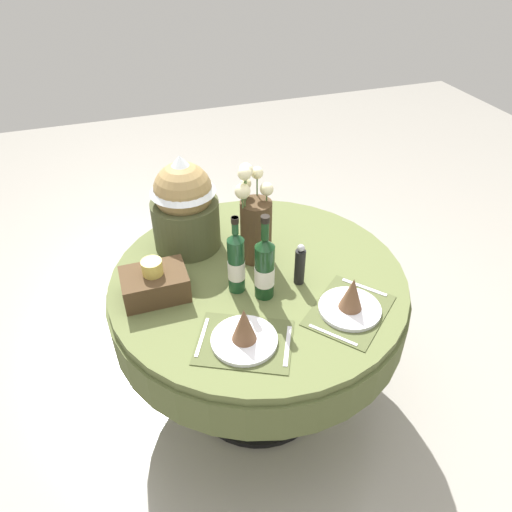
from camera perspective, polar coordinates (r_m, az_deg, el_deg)
The scene contains 10 objects.
ground at distance 2.57m, azimuth 0.23°, elevation -15.44°, with size 8.00×8.00×0.00m, color #9E998E.
dining_table at distance 2.12m, azimuth 0.27°, elevation -5.24°, with size 1.27×1.27×0.76m.
place_setting_left at distance 1.72m, azimuth -1.41°, elevation -9.13°, with size 0.42×0.38×0.16m.
place_setting_right at distance 1.87m, azimuth 11.18°, elevation -5.35°, with size 0.43×0.42×0.16m.
flower_vase at distance 2.02m, azimuth -0.14°, elevation 4.01°, with size 0.17×0.16×0.46m.
wine_bottle_left at distance 1.87m, azimuth -2.36°, elevation -0.77°, with size 0.07×0.07×0.34m.
wine_bottle_centre at distance 1.84m, azimuth 1.02°, elevation -1.40°, with size 0.08×0.08×0.37m.
pepper_mill at distance 1.94m, azimuth 5.22°, elevation -1.11°, with size 0.04×0.04×0.19m.
gift_tub_back_left at distance 2.10m, azimuth -8.55°, elevation 6.55°, with size 0.30×0.30×0.44m.
woven_basket_side_left at distance 1.93m, azimuth -11.93°, elevation -3.16°, with size 0.25×0.18×0.17m.
Camera 1 is at (-0.51, -1.48, 2.05)m, focal length 33.70 mm.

